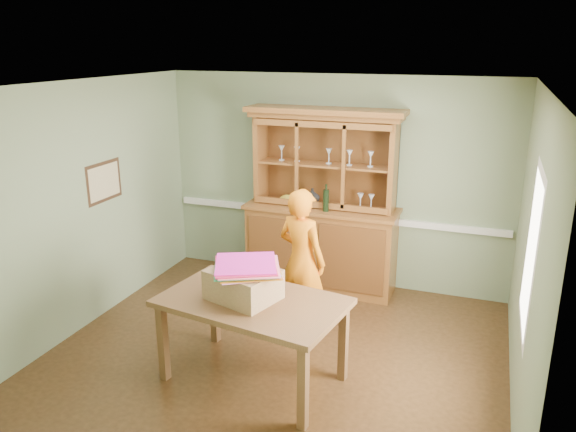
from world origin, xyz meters
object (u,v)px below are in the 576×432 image
at_px(cardboard_box, 243,284).
at_px(person, 302,260).
at_px(dining_table, 252,309).
at_px(china_hutch, 322,227).

height_order(cardboard_box, person, person).
height_order(dining_table, cardboard_box, cardboard_box).
bearing_deg(china_hutch, cardboard_box, -91.49).
bearing_deg(person, cardboard_box, 99.32).
xyz_separation_m(dining_table, cardboard_box, (-0.09, -0.00, 0.24)).
height_order(dining_table, person, person).
relative_size(china_hutch, cardboard_box, 3.91).
bearing_deg(dining_table, china_hutch, 99.55).
relative_size(china_hutch, dining_table, 1.29).
xyz_separation_m(dining_table, person, (0.10, 1.12, 0.07)).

